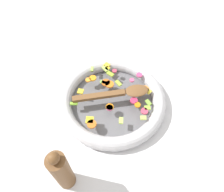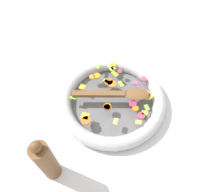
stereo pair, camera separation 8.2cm
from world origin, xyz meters
name	(u,v)px [view 1 (the left image)]	position (x,y,z in m)	size (l,w,h in m)	color
ground_plane	(112,103)	(0.00, 0.00, 0.00)	(4.00, 4.00, 0.00)	silver
skillet	(112,100)	(0.00, 0.00, 0.02)	(0.41, 0.41, 0.05)	slate
chopped_vegetables	(115,92)	(0.02, -0.01, 0.05)	(0.32, 0.30, 0.01)	orange
wooden_spoon	(119,93)	(0.01, -0.03, 0.06)	(0.13, 0.28, 0.01)	brown
pepper_mill	(62,171)	(-0.31, 0.09, 0.10)	(0.05, 0.05, 0.22)	brown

